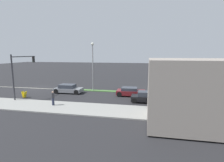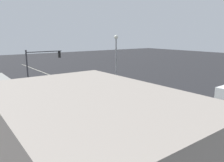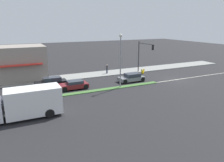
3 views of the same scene
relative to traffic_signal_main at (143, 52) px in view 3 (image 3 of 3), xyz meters
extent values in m
plane|color=#232326|center=(-6.12, 15.69, -3.90)|extent=(160.00, 160.00, 0.00)
cube|color=gray|center=(2.88, 16.19, -3.84)|extent=(4.00, 73.00, 0.12)
cube|color=beige|center=(-6.12, -2.31, -3.90)|extent=(0.16, 60.00, 0.01)
cube|color=gray|center=(4.97, 20.58, -1.14)|extent=(5.97, 8.77, 5.29)
cube|color=red|center=(1.63, 20.58, -0.98)|extent=(0.70, 7.02, 0.20)
cylinder|color=#333338|center=(1.43, 0.01, -0.98)|extent=(0.18, 0.18, 5.60)
cylinder|color=#333338|center=(-0.82, 0.01, 1.52)|extent=(4.50, 0.12, 0.12)
cube|color=black|center=(-2.77, 0.01, 1.07)|extent=(0.28, 0.24, 0.84)
sphere|color=red|center=(-2.77, -0.12, 1.34)|extent=(0.18, 0.18, 0.18)
sphere|color=gold|center=(-2.77, -0.12, 1.07)|extent=(0.18, 0.18, 0.18)
sphere|color=green|center=(-2.77, -0.12, 0.80)|extent=(0.18, 0.18, 0.18)
cylinder|color=gray|center=(-6.12, 7.82, -0.30)|extent=(0.16, 0.16, 7.00)
sphere|color=silver|center=(-6.12, 7.82, 3.35)|extent=(0.44, 0.44, 0.44)
cylinder|color=#282D42|center=(2.56, 5.90, -3.36)|extent=(0.26, 0.26, 0.84)
cylinder|color=#333338|center=(2.56, 5.90, -2.67)|extent=(0.34, 0.34, 0.55)
sphere|color=tan|center=(2.56, 5.90, -2.28)|extent=(0.22, 0.22, 0.22)
cube|color=yellow|center=(-0.21, -0.07, -3.47)|extent=(0.45, 0.21, 0.84)
cube|color=yellow|center=(-0.21, 0.25, -3.47)|extent=(0.45, 0.21, 0.84)
cube|color=white|center=(-11.12, 19.99, -2.33)|extent=(2.40, 5.10, 2.60)
cylinder|color=black|center=(-12.20, 18.74, -3.45)|extent=(0.28, 0.90, 0.90)
cylinder|color=black|center=(-10.04, 18.74, -3.45)|extent=(0.28, 0.90, 0.90)
cube|color=slate|center=(-3.92, 4.71, -3.42)|extent=(1.87, 4.07, 0.56)
cube|color=#2D333D|center=(-3.92, 4.51, -2.88)|extent=(1.59, 2.24, 0.53)
cylinder|color=black|center=(-4.76, 6.28, -3.54)|extent=(0.22, 0.72, 0.72)
cylinder|color=black|center=(-3.09, 6.28, -3.54)|extent=(0.22, 0.72, 0.72)
cylinder|color=black|center=(-4.76, 3.14, -3.54)|extent=(0.22, 0.72, 0.72)
cylinder|color=black|center=(-3.09, 3.14, -3.54)|extent=(0.22, 0.72, 0.72)
cube|color=maroon|center=(-3.92, 13.95, -3.41)|extent=(1.87, 3.84, 0.59)
cube|color=#2D333D|center=(-3.92, 13.76, -2.91)|extent=(1.59, 2.11, 0.41)
cylinder|color=black|center=(-4.76, 15.42, -3.55)|extent=(0.22, 0.69, 0.69)
cylinder|color=black|center=(-3.09, 15.42, -3.55)|extent=(0.22, 0.69, 0.69)
cylinder|color=black|center=(-4.76, 12.48, -3.55)|extent=(0.22, 0.69, 0.69)
cylinder|color=black|center=(-3.09, 12.48, -3.55)|extent=(0.22, 0.69, 0.69)
cube|color=black|center=(-1.12, 16.52, -3.42)|extent=(1.71, 4.45, 0.61)
cube|color=#2D333D|center=(-1.12, 16.30, -2.84)|extent=(1.45, 2.45, 0.54)
cylinder|color=black|center=(-1.88, 18.34, -3.58)|extent=(0.22, 0.64, 0.64)
cylinder|color=black|center=(-0.37, 18.34, -3.58)|extent=(0.22, 0.64, 0.64)
cylinder|color=black|center=(-1.88, 14.71, -3.58)|extent=(0.22, 0.64, 0.64)
cylinder|color=black|center=(-0.37, 14.71, -3.58)|extent=(0.22, 0.64, 0.64)
cube|color=black|center=(-8.32, 22.51, -3.38)|extent=(1.88, 3.92, 0.67)
cube|color=#2D333D|center=(-8.32, 22.31, -2.77)|extent=(1.60, 2.16, 0.54)
cylinder|color=black|center=(-9.17, 20.97, -3.57)|extent=(0.22, 0.66, 0.66)
cylinder|color=black|center=(-7.48, 20.97, -3.57)|extent=(0.22, 0.66, 0.66)
camera|label=1|loc=(19.72, 16.06, 1.97)|focal=28.00mm
camera|label=2|loc=(8.84, 27.12, 3.54)|focal=35.00mm
camera|label=3|loc=(-32.28, 21.87, 4.89)|focal=35.00mm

